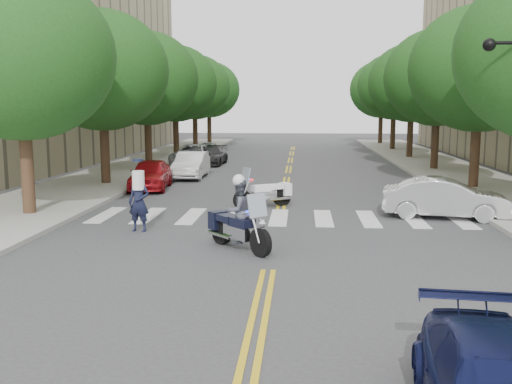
# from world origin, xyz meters

# --- Properties ---
(ground) EXTENTS (140.00, 140.00, 0.00)m
(ground) POSITION_xyz_m (0.00, 0.00, 0.00)
(ground) COLOR #38383A
(ground) RESTS_ON ground
(sidewalk_left) EXTENTS (5.00, 60.00, 0.15)m
(sidewalk_left) POSITION_xyz_m (-9.50, 22.00, 0.07)
(sidewalk_left) COLOR #9E9991
(sidewalk_left) RESTS_ON ground
(sidewalk_right) EXTENTS (5.00, 60.00, 0.15)m
(sidewalk_right) POSITION_xyz_m (9.50, 22.00, 0.07)
(sidewalk_right) COLOR #9E9991
(sidewalk_right) RESTS_ON ground
(tree_l_0) EXTENTS (6.40, 6.40, 8.45)m
(tree_l_0) POSITION_xyz_m (-8.80, 6.00, 5.55)
(tree_l_0) COLOR #382316
(tree_l_0) RESTS_ON ground
(tree_l_1) EXTENTS (6.40, 6.40, 8.45)m
(tree_l_1) POSITION_xyz_m (-8.80, 14.00, 5.55)
(tree_l_1) COLOR #382316
(tree_l_1) RESTS_ON ground
(tree_l_2) EXTENTS (6.40, 6.40, 8.45)m
(tree_l_2) POSITION_xyz_m (-8.80, 22.00, 5.55)
(tree_l_2) COLOR #382316
(tree_l_2) RESTS_ON ground
(tree_l_3) EXTENTS (6.40, 6.40, 8.45)m
(tree_l_3) POSITION_xyz_m (-8.80, 30.00, 5.55)
(tree_l_3) COLOR #382316
(tree_l_3) RESTS_ON ground
(tree_l_4) EXTENTS (6.40, 6.40, 8.45)m
(tree_l_4) POSITION_xyz_m (-8.80, 38.00, 5.55)
(tree_l_4) COLOR #382316
(tree_l_4) RESTS_ON ground
(tree_l_5) EXTENTS (6.40, 6.40, 8.45)m
(tree_l_5) POSITION_xyz_m (-8.80, 46.00, 5.55)
(tree_l_5) COLOR #382316
(tree_l_5) RESTS_ON ground
(tree_r_1) EXTENTS (6.40, 6.40, 8.45)m
(tree_r_1) POSITION_xyz_m (8.80, 14.00, 5.55)
(tree_r_1) COLOR #382316
(tree_r_1) RESTS_ON ground
(tree_r_2) EXTENTS (6.40, 6.40, 8.45)m
(tree_r_2) POSITION_xyz_m (8.80, 22.00, 5.55)
(tree_r_2) COLOR #382316
(tree_r_2) RESTS_ON ground
(tree_r_3) EXTENTS (6.40, 6.40, 8.45)m
(tree_r_3) POSITION_xyz_m (8.80, 30.00, 5.55)
(tree_r_3) COLOR #382316
(tree_r_3) RESTS_ON ground
(tree_r_4) EXTENTS (6.40, 6.40, 8.45)m
(tree_r_4) POSITION_xyz_m (8.80, 38.00, 5.55)
(tree_r_4) COLOR #382316
(tree_r_4) RESTS_ON ground
(tree_r_5) EXTENTS (6.40, 6.40, 8.45)m
(tree_r_5) POSITION_xyz_m (8.80, 46.00, 5.55)
(tree_r_5) COLOR #382316
(tree_r_5) RESTS_ON ground
(motorcycle_police) EXTENTS (1.92, 2.06, 2.07)m
(motorcycle_police) POSITION_xyz_m (-0.95, 1.95, 0.92)
(motorcycle_police) COLOR black
(motorcycle_police) RESTS_ON ground
(motorcycle_parked) EXTENTS (2.21, 1.58, 1.60)m
(motorcycle_parked) POSITION_xyz_m (-0.52, 8.59, 0.56)
(motorcycle_parked) COLOR black
(motorcycle_parked) RESTS_ON ground
(officer_standing) EXTENTS (0.71, 0.51, 1.83)m
(officer_standing) POSITION_xyz_m (-4.25, 3.97, 0.91)
(officer_standing) COLOR black
(officer_standing) RESTS_ON ground
(convertible) EXTENTS (4.45, 2.20, 1.40)m
(convertible) POSITION_xyz_m (5.78, 6.90, 0.70)
(convertible) COLOR silver
(convertible) RESTS_ON ground
(parked_car_a) EXTENTS (2.10, 4.32, 1.42)m
(parked_car_a) POSITION_xyz_m (-6.30, 13.00, 0.71)
(parked_car_a) COLOR #AC1219
(parked_car_a) RESTS_ON ground
(parked_car_b) EXTENTS (1.56, 4.29, 1.40)m
(parked_car_b) POSITION_xyz_m (-5.20, 17.39, 0.70)
(parked_car_b) COLOR white
(parked_car_b) RESTS_ON ground
(parked_car_c) EXTENTS (2.41, 5.11, 1.41)m
(parked_car_c) POSITION_xyz_m (-6.30, 23.50, 0.70)
(parked_car_c) COLOR #A9ABB0
(parked_car_c) RESTS_ON ground
(parked_car_d) EXTENTS (1.86, 4.25, 1.22)m
(parked_car_d) POSITION_xyz_m (-5.20, 24.50, 0.61)
(parked_car_d) COLOR black
(parked_car_d) RESTS_ON ground
(parked_car_e) EXTENTS (1.68, 3.64, 1.21)m
(parked_car_e) POSITION_xyz_m (-6.30, 29.50, 0.60)
(parked_car_e) COLOR gray
(parked_car_e) RESTS_ON ground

